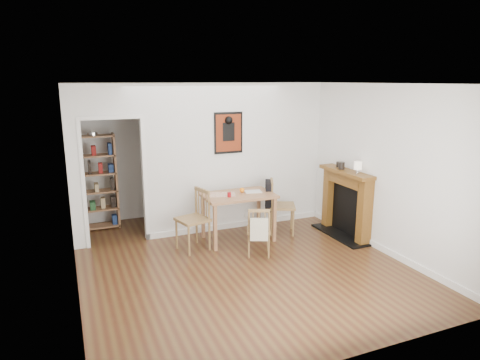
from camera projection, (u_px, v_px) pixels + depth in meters
name	position (u px, v px, depth m)	size (l,w,h in m)	color
ground	(236.00, 259.00, 6.46)	(5.20, 5.20, 0.00)	#52371A
room_shell	(212.00, 160.00, 7.41)	(5.20, 5.20, 5.20)	white
dining_table	(238.00, 200.00, 7.11)	(1.17, 0.75, 0.80)	#9E6F49
chair_left	(193.00, 220.00, 6.74)	(0.60, 0.60, 0.98)	olive
chair_right	(281.00, 206.00, 7.49)	(0.68, 0.64, 0.96)	olive
chair_front	(259.00, 230.00, 6.56)	(0.51, 0.54, 0.78)	olive
bookshelf	(96.00, 183.00, 7.64)	(0.73, 0.29, 1.73)	#9E6F49
fireplace	(347.00, 201.00, 7.36)	(0.45, 1.25, 1.16)	brown
red_glass	(229.00, 195.00, 6.91)	(0.06, 0.06, 0.08)	maroon
orange_fruit	(242.00, 190.00, 7.18)	(0.08, 0.08, 0.08)	orange
placemat	(223.00, 195.00, 7.05)	(0.42, 0.31, 0.00)	beige
notebook	(253.00, 192.00, 7.23)	(0.27, 0.20, 0.01)	silver
mantel_lamp	(358.00, 166.00, 6.91)	(0.13, 0.13, 0.20)	silver
ceramic_jar_a	(342.00, 166.00, 7.28)	(0.10, 0.10, 0.12)	black
ceramic_jar_b	(338.00, 164.00, 7.47)	(0.08, 0.08, 0.09)	black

